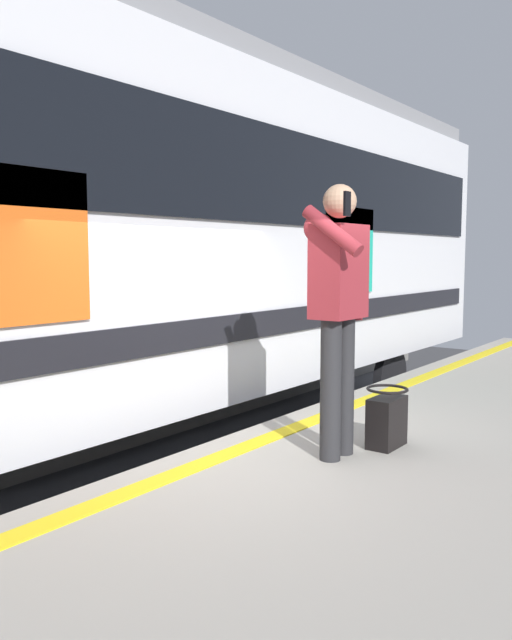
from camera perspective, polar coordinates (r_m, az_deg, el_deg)
name	(u,v)px	position (r m, az deg, el deg)	size (l,w,h in m)	color
ground_plane	(218,557)	(5.20, -3.40, -20.23)	(23.83, 23.83, 0.00)	#3D3D3F
safety_line	(249,445)	(4.69, -0.61, -11.04)	(14.48, 0.16, 0.01)	yellow
track_rail_near	(110,509)	(5.97, -12.81, -16.02)	(19.21, 0.08, 0.16)	slate
track_rail_far	(14,476)	(7.06, -20.61, -12.78)	(19.21, 0.08, 0.16)	slate
train_carriage	(118,224)	(6.62, -12.07, 8.31)	(12.07, 2.91, 4.10)	silver
passenger	(338,297)	(4.30, 7.24, 2.02)	(0.57, 0.55, 1.82)	#262628
handbag	(387,419)	(4.72, 11.49, -8.62)	(0.32, 0.29, 0.43)	black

